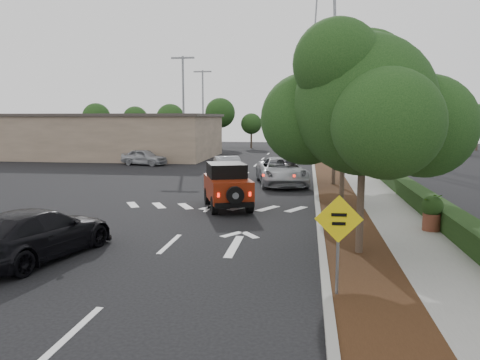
% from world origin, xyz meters
% --- Properties ---
extents(ground, '(120.00, 120.00, 0.00)m').
position_xyz_m(ground, '(0.00, 0.00, 0.00)').
color(ground, black).
rests_on(ground, ground).
extents(curb, '(0.20, 70.00, 0.15)m').
position_xyz_m(curb, '(4.60, 12.00, 0.07)').
color(curb, '#9E9B93').
rests_on(curb, ground).
extents(planting_strip, '(1.80, 70.00, 0.12)m').
position_xyz_m(planting_strip, '(5.60, 12.00, 0.06)').
color(planting_strip, black).
rests_on(planting_strip, ground).
extents(sidewalk, '(2.00, 70.00, 0.12)m').
position_xyz_m(sidewalk, '(7.50, 12.00, 0.06)').
color(sidewalk, gray).
rests_on(sidewalk, ground).
extents(hedge, '(0.80, 70.00, 0.80)m').
position_xyz_m(hedge, '(8.90, 12.00, 0.40)').
color(hedge, black).
rests_on(hedge, ground).
extents(commercial_building, '(22.00, 12.00, 4.00)m').
position_xyz_m(commercial_building, '(-16.00, 30.00, 2.00)').
color(commercial_building, '#7B6A55').
rests_on(commercial_building, ground).
extents(transmission_tower, '(7.00, 4.00, 28.00)m').
position_xyz_m(transmission_tower, '(6.00, 48.00, 0.00)').
color(transmission_tower, slate).
rests_on(transmission_tower, ground).
extents(street_tree_near, '(3.80, 3.80, 5.92)m').
position_xyz_m(street_tree_near, '(5.60, -0.50, 0.00)').
color(street_tree_near, black).
rests_on(street_tree_near, ground).
extents(street_tree_mid, '(3.20, 3.20, 5.32)m').
position_xyz_m(street_tree_mid, '(5.60, 6.50, 0.00)').
color(street_tree_mid, black).
rests_on(street_tree_mid, ground).
extents(street_tree_far, '(3.40, 3.40, 5.62)m').
position_xyz_m(street_tree_far, '(5.60, 13.00, 0.00)').
color(street_tree_far, black).
rests_on(street_tree_far, ground).
extents(light_pole_a, '(2.00, 0.22, 9.00)m').
position_xyz_m(light_pole_a, '(-6.50, 26.00, 0.00)').
color(light_pole_a, slate).
rests_on(light_pole_a, ground).
extents(light_pole_b, '(2.00, 0.22, 9.00)m').
position_xyz_m(light_pole_b, '(-7.50, 38.00, 0.00)').
color(light_pole_b, slate).
rests_on(light_pole_b, ground).
extents(red_jeep, '(2.65, 3.88, 1.90)m').
position_xyz_m(red_jeep, '(0.73, 6.02, 0.97)').
color(red_jeep, black).
rests_on(red_jeep, ground).
extents(silver_suv_ahead, '(3.58, 5.98, 1.56)m').
position_xyz_m(silver_suv_ahead, '(2.67, 13.24, 0.78)').
color(silver_suv_ahead, '#9A9CA1').
rests_on(silver_suv_ahead, ground).
extents(black_suv_oncoming, '(2.93, 5.11, 1.39)m').
position_xyz_m(black_suv_oncoming, '(-3.15, -1.94, 0.70)').
color(black_suv_oncoming, black).
rests_on(black_suv_oncoming, ground).
extents(silver_sedan_oncoming, '(2.71, 4.55, 1.42)m').
position_xyz_m(silver_sedan_oncoming, '(-1.00, 15.75, 0.71)').
color(silver_sedan_oncoming, '#929499').
rests_on(silver_sedan_oncoming, ground).
extents(parked_suv, '(4.11, 2.54, 1.30)m').
position_xyz_m(parked_suv, '(-8.97, 22.75, 0.65)').
color(parked_suv, '#9B9DA2').
rests_on(parked_suv, ground).
extents(speed_hump_sign, '(1.01, 0.09, 2.14)m').
position_xyz_m(speed_hump_sign, '(4.80, -3.77, 1.48)').
color(speed_hump_sign, slate).
rests_on(speed_hump_sign, ground).
extents(terracotta_planter, '(0.71, 0.71, 1.23)m').
position_xyz_m(terracotta_planter, '(8.25, 2.45, 0.83)').
color(terracotta_planter, brown).
rests_on(terracotta_planter, ground).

